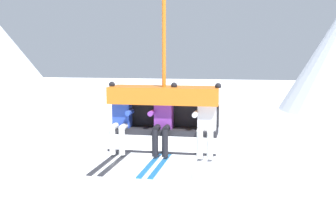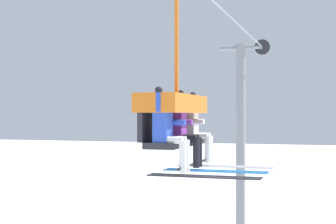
{
  "view_description": "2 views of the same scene",
  "coord_description": "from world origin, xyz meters",
  "px_view_note": "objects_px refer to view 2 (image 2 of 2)",
  "views": [
    {
      "loc": [
        1.6,
        -8.17,
        7.11
      ],
      "look_at": [
        0.18,
        -0.69,
        6.01
      ],
      "focal_mm": 45.0,
      "sensor_mm": 36.0,
      "label": 1
    },
    {
      "loc": [
        -8.01,
        -3.28,
        6.15
      ],
      "look_at": [
        0.01,
        -0.69,
        6.19
      ],
      "focal_mm": 55.0,
      "sensor_mm": 36.0,
      "label": 2
    }
  ],
  "objects_px": {
    "skier_blue": "(170,130)",
    "skier_purple": "(185,129)",
    "lift_tower_far": "(241,156)",
    "chairlift_chair": "(172,111)",
    "skier_white": "(197,128)"
  },
  "relations": [
    {
      "from": "skier_blue",
      "to": "skier_purple",
      "type": "distance_m",
      "value": 0.79
    },
    {
      "from": "lift_tower_far",
      "to": "skier_blue",
      "type": "distance_m",
      "value": 11.62
    },
    {
      "from": "chairlift_chair",
      "to": "skier_blue",
      "type": "height_order",
      "value": "chairlift_chair"
    },
    {
      "from": "skier_purple",
      "to": "chairlift_chair",
      "type": "bearing_deg",
      "value": 90.89
    },
    {
      "from": "lift_tower_far",
      "to": "chairlift_chair",
      "type": "relative_size",
      "value": 2.66
    },
    {
      "from": "chairlift_chair",
      "to": "skier_blue",
      "type": "relative_size",
      "value": 1.97
    },
    {
      "from": "chairlift_chair",
      "to": "skier_blue",
      "type": "xyz_separation_m",
      "value": [
        -0.78,
        -0.21,
        -0.3
      ]
    },
    {
      "from": "lift_tower_far",
      "to": "skier_purple",
      "type": "relative_size",
      "value": 5.23
    },
    {
      "from": "skier_blue",
      "to": "skier_white",
      "type": "height_order",
      "value": "same"
    },
    {
      "from": "lift_tower_far",
      "to": "chairlift_chair",
      "type": "distance_m",
      "value": 10.87
    },
    {
      "from": "chairlift_chair",
      "to": "skier_white",
      "type": "relative_size",
      "value": 1.97
    },
    {
      "from": "skier_purple",
      "to": "lift_tower_far",
      "type": "bearing_deg",
      "value": 4.93
    },
    {
      "from": "chairlift_chair",
      "to": "lift_tower_far",
      "type": "bearing_deg",
      "value": 3.79
    },
    {
      "from": "lift_tower_far",
      "to": "skier_purple",
      "type": "xyz_separation_m",
      "value": [
        -10.72,
        -0.92,
        1.3
      ]
    },
    {
      "from": "skier_purple",
      "to": "skier_white",
      "type": "bearing_deg",
      "value": 0.0
    }
  ]
}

